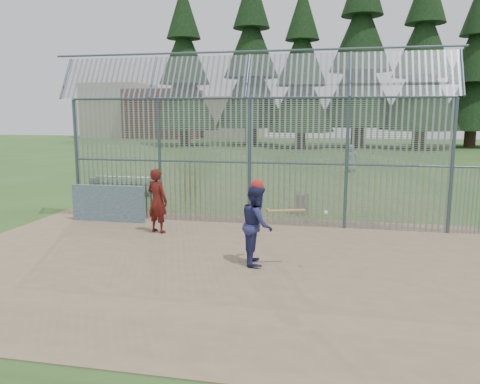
% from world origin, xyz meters
% --- Properties ---
extents(ground, '(120.00, 120.00, 0.00)m').
position_xyz_m(ground, '(0.00, 0.00, 0.00)').
color(ground, '#2D511E').
rests_on(ground, ground).
extents(dirt_infield, '(14.00, 10.00, 0.02)m').
position_xyz_m(dirt_infield, '(0.00, -0.50, 0.01)').
color(dirt_infield, '#756047').
rests_on(dirt_infield, ground).
extents(dugout_wall, '(2.50, 0.12, 1.20)m').
position_xyz_m(dugout_wall, '(-4.60, 2.90, 0.62)').
color(dugout_wall, '#38566B').
rests_on(dugout_wall, dirt_infield).
extents(batter, '(0.87, 1.03, 1.88)m').
position_xyz_m(batter, '(0.90, -0.45, 0.96)').
color(batter, navy).
rests_on(batter, dirt_infield).
extents(onlooker, '(0.82, 0.68, 1.92)m').
position_xyz_m(onlooker, '(-2.48, 1.87, 0.98)').
color(onlooker, maroon).
rests_on(onlooker, dirt_infield).
extents(bg_kid_standing, '(0.92, 0.69, 1.70)m').
position_xyz_m(bg_kid_standing, '(3.62, 18.34, 0.85)').
color(bg_kid_standing, slate).
rests_on(bg_kid_standing, ground).
extents(batting_gear, '(1.78, 0.49, 0.72)m').
position_xyz_m(batting_gear, '(1.03, -0.48, 1.79)').
color(batting_gear, red).
rests_on(batting_gear, ground).
extents(trash_can, '(0.56, 0.56, 0.82)m').
position_xyz_m(trash_can, '(1.55, 5.34, 0.38)').
color(trash_can, gray).
rests_on(trash_can, ground).
extents(bleacher, '(3.00, 0.95, 0.72)m').
position_xyz_m(bleacher, '(-6.51, 8.08, 0.41)').
color(bleacher, slate).
rests_on(bleacher, ground).
extents(backstop_fence, '(20.09, 0.81, 5.30)m').
position_xyz_m(backstop_fence, '(1.81, 3.43, 2.36)').
color(backstop_fence, '#47566B').
rests_on(backstop_fence, ground).
extents(conifer_row, '(38.48, 12.26, 20.20)m').
position_xyz_m(conifer_row, '(1.93, 41.51, 10.83)').
color(conifer_row, '#332319').
rests_on(conifer_row, ground).
extents(distant_buildings, '(26.50, 10.50, 8.00)m').
position_xyz_m(distant_buildings, '(-23.18, 56.49, 3.60)').
color(distant_buildings, brown).
rests_on(distant_buildings, ground).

